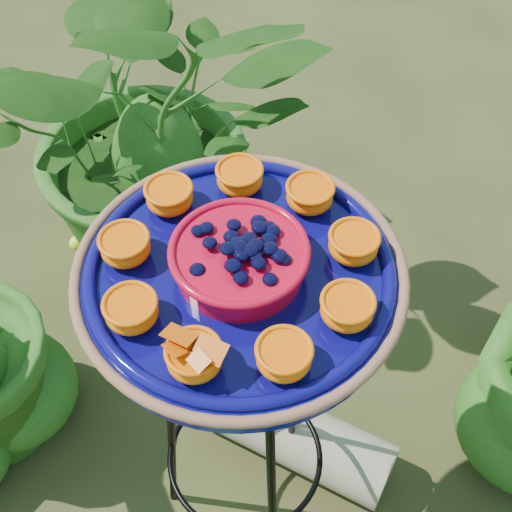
% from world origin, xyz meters
% --- Properties ---
extents(ground_plane, '(20.00, 20.00, 0.00)m').
position_xyz_m(ground_plane, '(0.00, 0.00, 0.00)').
color(ground_plane, '#302915').
rests_on(ground_plane, ground).
extents(tripod_stand, '(0.40, 0.40, 0.95)m').
position_xyz_m(tripod_stand, '(0.09, -0.06, 0.58)').
color(tripod_stand, black).
rests_on(tripod_stand, ground).
extents(feeder_dish, '(0.56, 0.56, 0.11)m').
position_xyz_m(feeder_dish, '(0.09, -0.06, 0.99)').
color(feeder_dish, '#090758').
rests_on(feeder_dish, tripod_stand).
extents(driftwood_log, '(0.51, 0.18, 0.17)m').
position_xyz_m(driftwood_log, '(0.12, 0.14, 0.09)').
color(driftwood_log, gray).
rests_on(driftwood_log, ground).
extents(shrub_back_left, '(1.22, 1.18, 1.03)m').
position_xyz_m(shrub_back_left, '(-0.58, 0.60, 0.52)').
color(shrub_back_left, '#245416').
rests_on(shrub_back_left, ground).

